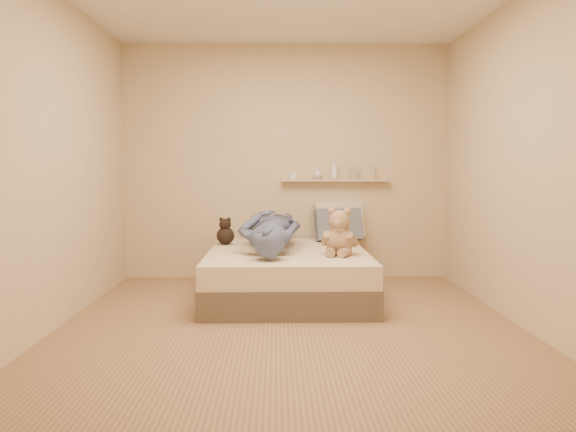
{
  "coord_description": "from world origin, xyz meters",
  "views": [
    {
      "loc": [
        -0.11,
        -4.39,
        1.22
      ],
      "look_at": [
        0.0,
        0.65,
        0.8
      ],
      "focal_mm": 35.0,
      "sensor_mm": 36.0,
      "label": 1
    }
  ],
  "objects_px": {
    "wall_shelf": "(335,180)",
    "pillow_grey": "(338,225)",
    "bed": "(287,273)",
    "dark_plush": "(225,233)",
    "pillow_cream": "(338,221)",
    "game_console": "(265,242)",
    "teddy_bear": "(339,235)",
    "person": "(271,229)"
  },
  "relations": [
    {
      "from": "game_console",
      "to": "dark_plush",
      "type": "bearing_deg",
      "value": 113.34
    },
    {
      "from": "teddy_bear",
      "to": "wall_shelf",
      "type": "distance_m",
      "value": 1.33
    },
    {
      "from": "pillow_grey",
      "to": "bed",
      "type": "bearing_deg",
      "value": -129.15
    },
    {
      "from": "bed",
      "to": "wall_shelf",
      "type": "height_order",
      "value": "wall_shelf"
    },
    {
      "from": "bed",
      "to": "person",
      "type": "height_order",
      "value": "person"
    },
    {
      "from": "dark_plush",
      "to": "pillow_grey",
      "type": "distance_m",
      "value": 1.23
    },
    {
      "from": "bed",
      "to": "pillow_grey",
      "type": "distance_m",
      "value": 0.97
    },
    {
      "from": "bed",
      "to": "pillow_grey",
      "type": "bearing_deg",
      "value": 50.85
    },
    {
      "from": "bed",
      "to": "pillow_cream",
      "type": "bearing_deg",
      "value": 55.1
    },
    {
      "from": "dark_plush",
      "to": "wall_shelf",
      "type": "height_order",
      "value": "wall_shelf"
    },
    {
      "from": "pillow_grey",
      "to": "teddy_bear",
      "type": "bearing_deg",
      "value": -95.66
    },
    {
      "from": "teddy_bear",
      "to": "pillow_grey",
      "type": "relative_size",
      "value": 0.87
    },
    {
      "from": "pillow_cream",
      "to": "pillow_grey",
      "type": "distance_m",
      "value": 0.14
    },
    {
      "from": "game_console",
      "to": "dark_plush",
      "type": "height_order",
      "value": "dark_plush"
    },
    {
      "from": "bed",
      "to": "person",
      "type": "relative_size",
      "value": 1.17
    },
    {
      "from": "wall_shelf",
      "to": "dark_plush",
      "type": "bearing_deg",
      "value": -156.75
    },
    {
      "from": "pillow_grey",
      "to": "wall_shelf",
      "type": "distance_m",
      "value": 0.53
    },
    {
      "from": "bed",
      "to": "pillow_cream",
      "type": "height_order",
      "value": "pillow_cream"
    },
    {
      "from": "teddy_bear",
      "to": "pillow_cream",
      "type": "relative_size",
      "value": 0.79
    },
    {
      "from": "teddy_bear",
      "to": "game_console",
      "type": "bearing_deg",
      "value": -158.31
    },
    {
      "from": "dark_plush",
      "to": "pillow_grey",
      "type": "relative_size",
      "value": 0.56
    },
    {
      "from": "wall_shelf",
      "to": "pillow_grey",
      "type": "bearing_deg",
      "value": -86.92
    },
    {
      "from": "bed",
      "to": "wall_shelf",
      "type": "distance_m",
      "value": 1.38
    },
    {
      "from": "person",
      "to": "wall_shelf",
      "type": "relative_size",
      "value": 1.35
    },
    {
      "from": "dark_plush",
      "to": "pillow_cream",
      "type": "distance_m",
      "value": 1.28
    },
    {
      "from": "bed",
      "to": "wall_shelf",
      "type": "bearing_deg",
      "value": 58.82
    },
    {
      "from": "game_console",
      "to": "teddy_bear",
      "type": "distance_m",
      "value": 0.71
    },
    {
      "from": "pillow_cream",
      "to": "wall_shelf",
      "type": "relative_size",
      "value": 0.46
    },
    {
      "from": "pillow_grey",
      "to": "wall_shelf",
      "type": "height_order",
      "value": "wall_shelf"
    },
    {
      "from": "game_console",
      "to": "pillow_cream",
      "type": "height_order",
      "value": "pillow_cream"
    },
    {
      "from": "dark_plush",
      "to": "wall_shelf",
      "type": "distance_m",
      "value": 1.39
    },
    {
      "from": "dark_plush",
      "to": "person",
      "type": "height_order",
      "value": "person"
    },
    {
      "from": "dark_plush",
      "to": "pillow_grey",
      "type": "height_order",
      "value": "pillow_grey"
    },
    {
      "from": "bed",
      "to": "wall_shelf",
      "type": "xyz_separation_m",
      "value": [
        0.55,
        0.91,
        0.88
      ]
    },
    {
      "from": "game_console",
      "to": "dark_plush",
      "type": "relative_size",
      "value": 0.64
    },
    {
      "from": "teddy_bear",
      "to": "pillow_cream",
      "type": "bearing_deg",
      "value": 84.17
    },
    {
      "from": "dark_plush",
      "to": "pillow_grey",
      "type": "bearing_deg",
      "value": 13.58
    },
    {
      "from": "person",
      "to": "bed",
      "type": "bearing_deg",
      "value": 160.0
    },
    {
      "from": "game_console",
      "to": "teddy_bear",
      "type": "height_order",
      "value": "teddy_bear"
    },
    {
      "from": "dark_plush",
      "to": "bed",
      "type": "bearing_deg",
      "value": -32.62
    },
    {
      "from": "pillow_grey",
      "to": "game_console",
      "type": "bearing_deg",
      "value": -120.66
    },
    {
      "from": "game_console",
      "to": "pillow_grey",
      "type": "bearing_deg",
      "value": 59.34
    }
  ]
}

